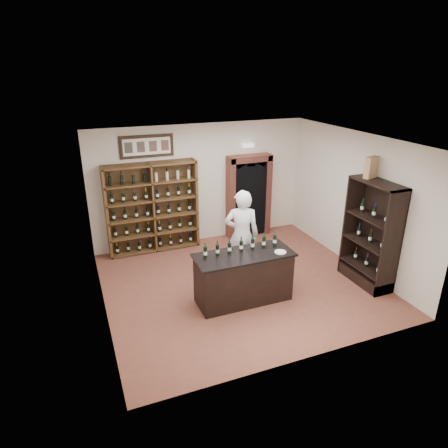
{
  "coord_description": "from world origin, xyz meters",
  "views": [
    {
      "loc": [
        -3.03,
        -6.71,
        4.32
      ],
      "look_at": [
        -0.25,
        0.3,
        1.28
      ],
      "focal_mm": 32.0,
      "sensor_mm": 36.0,
      "label": 1
    }
  ],
  "objects": [
    {
      "name": "floor",
      "position": [
        0.0,
        0.0,
        0.0
      ],
      "size": [
        5.5,
        5.5,
        0.0
      ],
      "primitive_type": "plane",
      "color": "brown",
      "rests_on": "ground"
    },
    {
      "name": "ceiling",
      "position": [
        0.0,
        0.0,
        3.0
      ],
      "size": [
        5.5,
        5.5,
        0.0
      ],
      "primitive_type": "plane",
      "rotation": [
        3.14,
        0.0,
        0.0
      ],
      "color": "white",
      "rests_on": "wall_back"
    },
    {
      "name": "wall_back",
      "position": [
        0.0,
        2.5,
        1.5
      ],
      "size": [
        5.5,
        0.04,
        3.0
      ],
      "primitive_type": "cube",
      "color": "silver",
      "rests_on": "ground"
    },
    {
      "name": "wall_left",
      "position": [
        -2.75,
        0.0,
        1.5
      ],
      "size": [
        0.04,
        5.0,
        3.0
      ],
      "primitive_type": "cube",
      "color": "silver",
      "rests_on": "ground"
    },
    {
      "name": "wall_right",
      "position": [
        2.75,
        0.0,
        1.5
      ],
      "size": [
        0.04,
        5.0,
        3.0
      ],
      "primitive_type": "cube",
      "color": "silver",
      "rests_on": "ground"
    },
    {
      "name": "wine_shelf",
      "position": [
        -1.3,
        2.33,
        1.1
      ],
      "size": [
        2.2,
        0.38,
        2.2
      ],
      "color": "brown",
      "rests_on": "ground"
    },
    {
      "name": "framed_picture",
      "position": [
        -1.3,
        2.47,
        2.55
      ],
      "size": [
        1.25,
        0.04,
        0.52
      ],
      "primitive_type": "cube",
      "color": "black",
      "rests_on": "wall_back"
    },
    {
      "name": "arched_doorway",
      "position": [
        1.25,
        2.33,
        1.14
      ],
      "size": [
        1.17,
        0.35,
        2.17
      ],
      "color": "black",
      "rests_on": "ground"
    },
    {
      "name": "emergency_light",
      "position": [
        1.25,
        2.42,
        2.4
      ],
      "size": [
        0.3,
        0.1,
        0.1
      ],
      "primitive_type": "cube",
      "color": "white",
      "rests_on": "wall_back"
    },
    {
      "name": "tasting_counter",
      "position": [
        -0.2,
        -0.6,
        0.49
      ],
      "size": [
        1.88,
        0.78,
        1.0
      ],
      "color": "black",
      "rests_on": "ground"
    },
    {
      "name": "counter_bottle_0",
      "position": [
        -0.92,
        -0.46,
        1.11
      ],
      "size": [
        0.07,
        0.07,
        0.3
      ],
      "color": "black",
      "rests_on": "tasting_counter"
    },
    {
      "name": "counter_bottle_1",
      "position": [
        -0.68,
        -0.46,
        1.11
      ],
      "size": [
        0.07,
        0.07,
        0.3
      ],
      "color": "black",
      "rests_on": "tasting_counter"
    },
    {
      "name": "counter_bottle_2",
      "position": [
        -0.44,
        -0.46,
        1.11
      ],
      "size": [
        0.07,
        0.07,
        0.3
      ],
      "color": "black",
      "rests_on": "tasting_counter"
    },
    {
      "name": "counter_bottle_3",
      "position": [
        -0.2,
        -0.46,
        1.11
      ],
      "size": [
        0.07,
        0.07,
        0.3
      ],
      "color": "black",
      "rests_on": "tasting_counter"
    },
    {
      "name": "counter_bottle_4",
      "position": [
        0.04,
        -0.46,
        1.11
      ],
      "size": [
        0.07,
        0.07,
        0.3
      ],
      "color": "black",
      "rests_on": "tasting_counter"
    },
    {
      "name": "counter_bottle_5",
      "position": [
        0.28,
        -0.46,
        1.11
      ],
      "size": [
        0.07,
        0.07,
        0.3
      ],
      "color": "black",
      "rests_on": "tasting_counter"
    },
    {
      "name": "counter_bottle_6",
      "position": [
        0.52,
        -0.46,
        1.11
      ],
      "size": [
        0.07,
        0.07,
        0.3
      ],
      "color": "black",
      "rests_on": "tasting_counter"
    },
    {
      "name": "side_cabinet",
      "position": [
        2.52,
        -0.9,
        0.75
      ],
      "size": [
        0.48,
        1.2,
        2.2
      ],
      "color": "black",
      "rests_on": "ground"
    },
    {
      "name": "shopkeeper",
      "position": [
        0.13,
        0.24,
        0.99
      ],
      "size": [
        0.84,
        0.71,
        1.98
      ],
      "primitive_type": "imported",
      "rotation": [
        0.0,
        0.0,
        2.76
      ],
      "color": "white",
      "rests_on": "ground"
    },
    {
      "name": "plate",
      "position": [
        0.47,
        -0.79,
        1.01
      ],
      "size": [
        0.22,
        0.22,
        0.02
      ],
      "primitive_type": "cylinder",
      "color": "white",
      "rests_on": "tasting_counter"
    },
    {
      "name": "wine_crate",
      "position": [
        2.52,
        -0.61,
        2.41
      ],
      "size": [
        0.32,
        0.21,
        0.43
      ],
      "primitive_type": "cube",
      "rotation": [
        0.0,
        0.0,
        0.29
      ],
      "color": "tan",
      "rests_on": "side_cabinet"
    }
  ]
}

